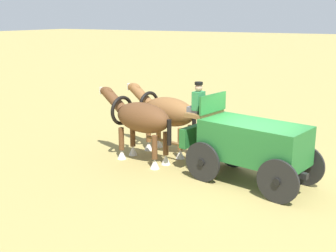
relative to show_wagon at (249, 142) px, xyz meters
name	(u,v)px	position (x,y,z in m)	size (l,w,h in m)	color
ground_plane	(252,183)	(-0.14, 0.02, -1.19)	(220.00, 220.00, 0.00)	#9E8C4C
show_wagon	(249,142)	(0.00, 0.00, 0.00)	(5.89, 2.32, 2.78)	#236B2D
draft_horse_near	(140,119)	(3.72, -0.03, 0.24)	(3.14, 1.34, 2.30)	brown
draft_horse_off	(166,113)	(3.48, -1.31, 0.22)	(3.08, 1.34, 2.28)	brown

